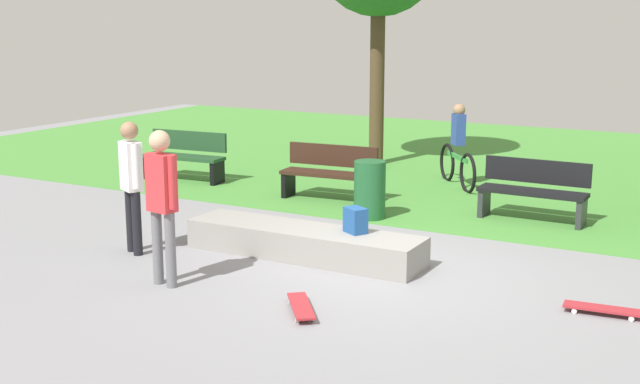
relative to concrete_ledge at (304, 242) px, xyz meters
The scene contains 13 objects.
ground_plane 1.21m from the concrete_ledge, ahead, with size 28.00×28.00×0.00m, color gray.
grass_lawn 8.00m from the concrete_ledge, 81.45° to the left, with size 26.60×11.92×0.01m, color #478C38.
concrete_ledge is the anchor object (origin of this frame).
backpack_on_ledge 0.77m from the concrete_ledge, ahead, with size 0.28×0.20×0.32m, color #1E4C8C.
skater_performing_trick 2.37m from the concrete_ledge, 155.69° to the right, with size 0.39×0.32×1.73m.
skater_watching 2.13m from the concrete_ledge, 115.35° to the right, with size 0.43×0.25×1.80m.
skateboard_by_ledge 2.02m from the concrete_ledge, 60.94° to the right, with size 0.65×0.75×0.08m.
skateboard_spare 3.78m from the concrete_ledge, ahead, with size 0.82×0.28×0.08m.
park_bench_far_left 3.39m from the concrete_ledge, 112.63° to the left, with size 1.63×0.59×0.91m.
park_bench_near_lamppost 3.93m from the concrete_ledge, 58.15° to the left, with size 1.61×0.50×0.91m.
park_bench_far_right 5.53m from the concrete_ledge, 143.64° to the left, with size 1.63×0.59×0.91m.
trash_bin 2.30m from the concrete_ledge, 93.91° to the left, with size 0.48×0.48×0.88m, color #1E592D.
cyclist_on_bicycle 5.26m from the concrete_ledge, 87.97° to the left, with size 1.20×1.45×1.52m.
Camera 1 is at (3.92, -8.70, 3.06)m, focal length 46.39 mm.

